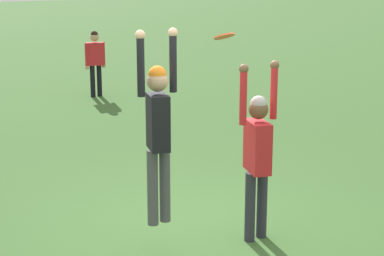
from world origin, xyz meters
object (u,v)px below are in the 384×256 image
object	(u,v)px
frisbee	(224,36)
person_spectator_near	(95,58)
person_defending	(257,148)
person_jumping	(158,123)

from	to	relation	value
frisbee	person_spectator_near	xyz separation A→B (m)	(3.41, 8.69, -1.39)
person_spectator_near	person_defending	bearing A→B (deg)	-86.50
person_defending	frisbee	bearing A→B (deg)	-80.44
person_jumping	person_defending	xyz separation A→B (m)	(1.04, -0.46, -0.35)
person_spectator_near	person_jumping	bearing A→B (deg)	-93.51
person_jumping	person_defending	world-z (taller)	person_jumping
frisbee	person_spectator_near	bearing A→B (deg)	68.55
person_jumping	person_defending	bearing A→B (deg)	-90.00
person_jumping	person_spectator_near	size ratio (longest dim) A/B	1.32
person_defending	person_spectator_near	distance (m)	9.30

